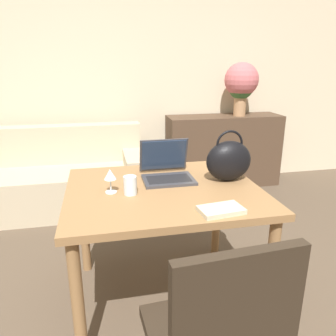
{
  "coord_description": "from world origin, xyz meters",
  "views": [
    {
      "loc": [
        -0.33,
        -1.13,
        1.45
      ],
      "look_at": [
        0.03,
        0.61,
        0.88
      ],
      "focal_mm": 35.0,
      "sensor_mm": 36.0,
      "label": 1
    }
  ],
  "objects_px": {
    "drinking_glass": "(130,185)",
    "wine_glass": "(110,176)",
    "laptop": "(166,168)",
    "couch": "(54,181)",
    "flower_vase": "(241,83)",
    "handbag": "(229,160)"
  },
  "relations": [
    {
      "from": "drinking_glass",
      "to": "wine_glass",
      "type": "bearing_deg",
      "value": 156.05
    },
    {
      "from": "laptop",
      "to": "wine_glass",
      "type": "height_order",
      "value": "laptop"
    },
    {
      "from": "couch",
      "to": "flower_vase",
      "type": "xyz_separation_m",
      "value": [
        2.11,
        0.26,
        0.93
      ]
    },
    {
      "from": "handbag",
      "to": "flower_vase",
      "type": "relative_size",
      "value": 0.52
    },
    {
      "from": "couch",
      "to": "flower_vase",
      "type": "bearing_deg",
      "value": 7.06
    },
    {
      "from": "laptop",
      "to": "drinking_glass",
      "type": "relative_size",
      "value": 2.99
    },
    {
      "from": "laptop",
      "to": "flower_vase",
      "type": "xyz_separation_m",
      "value": [
        1.22,
        1.67,
        0.41
      ]
    },
    {
      "from": "couch",
      "to": "flower_vase",
      "type": "distance_m",
      "value": 2.32
    },
    {
      "from": "wine_glass",
      "to": "handbag",
      "type": "bearing_deg",
      "value": 4.35
    },
    {
      "from": "laptop",
      "to": "wine_glass",
      "type": "distance_m",
      "value": 0.4
    },
    {
      "from": "drinking_glass",
      "to": "couch",
      "type": "bearing_deg",
      "value": 111.34
    },
    {
      "from": "drinking_glass",
      "to": "wine_glass",
      "type": "xyz_separation_m",
      "value": [
        -0.1,
        0.05,
        0.05
      ]
    },
    {
      "from": "flower_vase",
      "to": "wine_glass",
      "type": "bearing_deg",
      "value": -130.24
    },
    {
      "from": "drinking_glass",
      "to": "flower_vase",
      "type": "relative_size",
      "value": 0.17
    },
    {
      "from": "couch",
      "to": "drinking_glass",
      "type": "distance_m",
      "value": 1.84
    },
    {
      "from": "drinking_glass",
      "to": "wine_glass",
      "type": "distance_m",
      "value": 0.12
    },
    {
      "from": "couch",
      "to": "drinking_glass",
      "type": "height_order",
      "value": "drinking_glass"
    },
    {
      "from": "couch",
      "to": "wine_glass",
      "type": "xyz_separation_m",
      "value": [
        0.54,
        -1.59,
        0.56
      ]
    },
    {
      "from": "couch",
      "to": "wine_glass",
      "type": "distance_m",
      "value": 1.77
    },
    {
      "from": "wine_glass",
      "to": "laptop",
      "type": "bearing_deg",
      "value": 27.8
    },
    {
      "from": "wine_glass",
      "to": "flower_vase",
      "type": "height_order",
      "value": "flower_vase"
    },
    {
      "from": "flower_vase",
      "to": "couch",
      "type": "bearing_deg",
      "value": -172.94
    }
  ]
}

